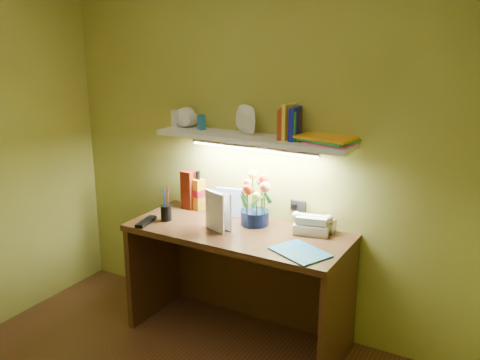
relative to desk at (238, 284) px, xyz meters
name	(u,v)px	position (x,y,z in m)	size (l,w,h in m)	color
desk	(238,284)	(0.00, 0.00, 0.00)	(1.40, 0.60, 0.75)	#3E2010
flower_bouquet	(255,200)	(0.04, 0.14, 0.54)	(0.20, 0.20, 0.32)	black
telephone	(312,223)	(0.42, 0.18, 0.44)	(0.21, 0.16, 0.13)	#EFEDCC
desk_clock	(329,225)	(0.51, 0.25, 0.42)	(0.09, 0.04, 0.09)	silver
whisky_bottle	(198,190)	(-0.44, 0.21, 0.51)	(0.07, 0.07, 0.28)	#C28814
whisky_box	(189,190)	(-0.51, 0.20, 0.51)	(0.09, 0.09, 0.27)	#5B1809
pen_cup	(166,208)	(-0.49, -0.08, 0.46)	(0.07, 0.07, 0.17)	black
art_card	(229,202)	(-0.18, 0.19, 0.47)	(0.19, 0.04, 0.19)	silver
tv_remote	(146,222)	(-0.57, -0.19, 0.39)	(0.05, 0.20, 0.02)	black
blue_folder	(300,252)	(0.48, -0.14, 0.38)	(0.31, 0.22, 0.01)	teal
desk_book_a	(209,208)	(-0.20, -0.02, 0.50)	(0.18, 0.02, 0.24)	white
desk_book_b	(206,207)	(-0.21, -0.05, 0.50)	(0.18, 0.02, 0.25)	white
wall_shelf	(252,133)	(0.00, 0.19, 0.96)	(1.33, 0.33, 0.25)	white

